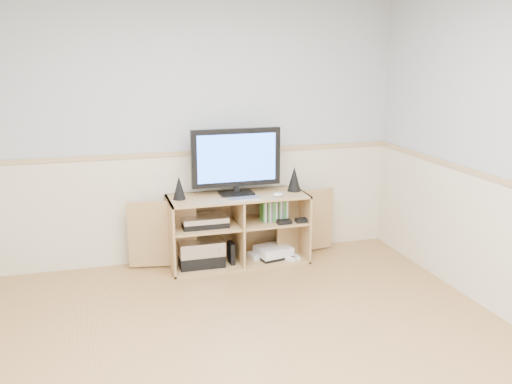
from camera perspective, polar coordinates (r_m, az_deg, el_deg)
room at (r=3.22m, az=-1.26°, el=0.89°), size 4.04×4.54×2.54m
media_cabinet at (r=5.35m, az=-1.95°, el=-3.51°), size 2.00×0.48×0.65m
monitor at (r=5.19m, az=-1.99°, el=3.28°), size 0.83×0.18×0.61m
speaker_left at (r=5.10m, az=-7.70°, el=0.42°), size 0.11×0.11×0.21m
speaker_right at (r=5.37m, az=3.84°, el=1.33°), size 0.13×0.13×0.24m
keyboard at (r=5.08m, az=-1.26°, el=-0.66°), size 0.29×0.13×0.01m
mouse at (r=5.17m, az=2.23°, el=-0.27°), size 0.10×0.06×0.04m
av_components at (r=5.27m, az=-5.40°, el=-5.18°), size 0.50×0.30×0.47m
game_consoles at (r=5.46m, az=1.61°, el=-6.04°), size 0.46×0.32×0.11m
game_cases at (r=5.33m, az=1.78°, el=-1.87°), size 0.24×0.14×0.19m
wall_outlet at (r=5.63m, az=3.52°, el=0.20°), size 0.12×0.03×0.12m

